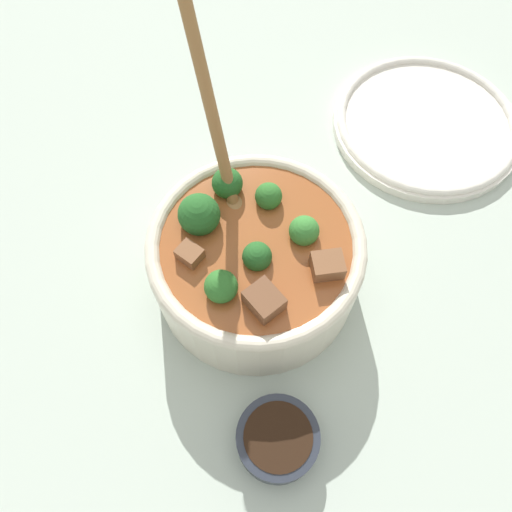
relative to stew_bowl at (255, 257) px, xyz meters
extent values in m
plane|color=#ADBCAD|center=(0.00, 0.00, -0.05)|extent=(4.00, 4.00, 0.00)
cylinder|color=beige|center=(0.00, 0.00, -0.01)|extent=(0.22, 0.22, 0.08)
torus|color=beige|center=(0.00, 0.00, 0.03)|extent=(0.22, 0.22, 0.02)
cylinder|color=brown|center=(0.00, 0.00, 0.01)|extent=(0.20, 0.20, 0.05)
sphere|color=#387F33|center=(0.01, 0.05, 0.04)|extent=(0.03, 0.03, 0.03)
cylinder|color=#6B9956|center=(0.01, 0.05, 0.02)|extent=(0.01, 0.01, 0.01)
sphere|color=#235B23|center=(0.02, -0.01, 0.04)|extent=(0.03, 0.03, 0.03)
cylinder|color=#6B9956|center=(0.02, -0.01, 0.02)|extent=(0.01, 0.01, 0.01)
sphere|color=#2D6B28|center=(-0.04, 0.03, 0.04)|extent=(0.03, 0.03, 0.03)
cylinder|color=#6B9956|center=(-0.04, 0.03, 0.02)|extent=(0.01, 0.01, 0.01)
sphere|color=#235B23|center=(-0.05, -0.04, 0.05)|extent=(0.04, 0.04, 0.04)
cylinder|color=#6B9956|center=(-0.05, -0.04, 0.01)|extent=(0.01, 0.01, 0.02)
sphere|color=#235B23|center=(-0.07, 0.00, 0.04)|extent=(0.03, 0.03, 0.03)
cylinder|color=#6B9956|center=(-0.07, 0.00, 0.02)|extent=(0.01, 0.01, 0.01)
sphere|color=#2D6B28|center=(0.03, -0.05, 0.04)|extent=(0.03, 0.03, 0.03)
cylinder|color=#6B9956|center=(0.03, -0.05, 0.02)|extent=(0.01, 0.01, 0.01)
cube|color=brown|center=(0.06, -0.02, 0.04)|extent=(0.04, 0.04, 0.02)
cube|color=brown|center=(0.06, 0.05, 0.04)|extent=(0.03, 0.04, 0.02)
cube|color=brown|center=(-0.01, -0.06, 0.04)|extent=(0.03, 0.03, 0.02)
ellipsoid|color=olive|center=(-0.05, 0.00, 0.03)|extent=(0.04, 0.03, 0.01)
cylinder|color=olive|center=(-0.10, 0.00, 0.13)|extent=(0.11, 0.01, 0.21)
cylinder|color=#232833|center=(0.17, -0.05, -0.04)|extent=(0.08, 0.08, 0.03)
cylinder|color=black|center=(0.17, -0.05, -0.03)|extent=(0.06, 0.06, 0.01)
cylinder|color=silver|center=(-0.11, 0.30, -0.05)|extent=(0.25, 0.25, 0.01)
torus|color=silver|center=(-0.11, 0.30, -0.04)|extent=(0.24, 0.24, 0.01)
camera|label=1|loc=(0.22, -0.10, 0.46)|focal=35.00mm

